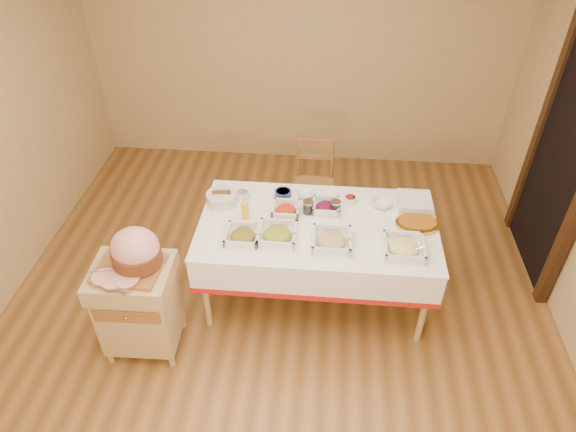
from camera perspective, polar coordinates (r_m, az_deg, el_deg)
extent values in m
plane|color=brown|center=(4.25, -1.34, -11.12)|extent=(5.00, 5.00, 0.00)
plane|color=tan|center=(5.60, 1.38, 18.13)|extent=(4.50, 0.00, 4.50)
cube|color=black|center=(4.64, 28.23, 5.38)|extent=(0.06, 0.90, 2.10)
cube|color=#321D10|center=(5.03, 26.35, 8.51)|extent=(0.08, 0.10, 2.10)
cube|color=tan|center=(3.94, 3.32, -1.16)|extent=(1.80, 1.00, 0.04)
cylinder|color=tan|center=(3.99, -9.14, -8.47)|extent=(0.05, 0.05, 0.71)
cylinder|color=tan|center=(4.59, -6.90, -0.86)|extent=(0.05, 0.05, 0.71)
cylinder|color=tan|center=(3.97, 14.91, -9.85)|extent=(0.05, 0.05, 0.71)
cylinder|color=tan|center=(4.57, 13.71, -2.01)|extent=(0.05, 0.05, 0.71)
cube|color=white|center=(3.93, 3.33, -0.88)|extent=(1.82, 1.02, 0.01)
cube|color=tan|center=(3.95, -16.07, -10.08)|extent=(0.53, 0.44, 0.55)
cube|color=tan|center=(3.71, -16.99, -6.52)|extent=(0.57, 0.48, 0.14)
cube|color=brown|center=(3.69, -17.61, -10.65)|extent=(0.46, 0.02, 0.11)
sphere|color=gold|center=(3.69, -17.66, -10.76)|extent=(0.03, 0.03, 0.03)
cylinder|color=tan|center=(4.17, -19.15, -14.54)|extent=(0.05, 0.05, 0.09)
cylinder|color=tan|center=(4.38, -17.47, -10.78)|extent=(0.05, 0.05, 0.09)
cylinder|color=tan|center=(4.02, -12.88, -15.46)|extent=(0.05, 0.05, 0.09)
cylinder|color=tan|center=(4.24, -11.55, -11.50)|extent=(0.05, 0.05, 0.09)
cube|color=brown|center=(4.89, 2.85, 3.18)|extent=(0.38, 0.37, 0.03)
cylinder|color=brown|center=(4.89, 0.78, 0.09)|extent=(0.03, 0.03, 0.41)
cylinder|color=brown|center=(5.15, 1.03, 2.33)|extent=(0.03, 0.03, 0.41)
cylinder|color=brown|center=(4.89, 4.61, -0.10)|extent=(0.03, 0.03, 0.41)
cylinder|color=brown|center=(5.15, 4.67, 2.15)|extent=(0.03, 0.03, 0.41)
cylinder|color=brown|center=(4.92, 1.09, 6.31)|extent=(0.03, 0.03, 0.44)
cylinder|color=brown|center=(4.91, 4.92, 6.13)|extent=(0.03, 0.03, 0.44)
cube|color=brown|center=(4.82, 3.07, 8.05)|extent=(0.35, 0.03, 0.08)
cube|color=brown|center=(3.66, -17.23, -5.59)|extent=(0.44, 0.35, 0.03)
ellipsoid|color=#DE9890|center=(3.56, -16.65, -3.38)|extent=(0.33, 0.30, 0.28)
cylinder|color=#612E16|center=(3.61, -16.43, -4.28)|extent=(0.33, 0.33, 0.11)
cube|color=silver|center=(3.55, -19.02, -7.21)|extent=(0.28, 0.12, 0.00)
cylinder|color=silver|center=(3.64, -18.87, -5.77)|extent=(0.32, 0.09, 0.01)
cube|color=silver|center=(3.78, -5.03, -2.51)|extent=(0.25, 0.25, 0.02)
ellipsoid|color=#B53214|center=(3.77, -5.05, -2.23)|extent=(0.19, 0.19, 0.07)
cylinder|color=silver|center=(3.74, -4.29, -2.48)|extent=(0.15, 0.01, 0.11)
cube|color=silver|center=(3.78, -1.20, -2.41)|extent=(0.28, 0.28, 0.02)
ellipsoid|color=gold|center=(3.76, -1.21, -2.10)|extent=(0.21, 0.21, 0.07)
cylinder|color=silver|center=(3.73, -0.32, -2.40)|extent=(0.16, 0.01, 0.11)
cube|color=silver|center=(3.74, 4.85, -3.07)|extent=(0.28, 0.28, 0.02)
ellipsoid|color=tan|center=(3.72, 4.87, -2.76)|extent=(0.21, 0.21, 0.07)
cylinder|color=silver|center=(3.70, 5.82, -3.06)|extent=(0.16, 0.01, 0.11)
cube|color=silver|center=(3.76, 12.69, -3.73)|extent=(0.29, 0.29, 0.02)
ellipsoid|color=#E4D86C|center=(3.75, 12.75, -3.42)|extent=(0.22, 0.22, 0.08)
cylinder|color=silver|center=(3.73, 13.75, -3.75)|extent=(0.15, 0.01, 0.11)
cube|color=silver|center=(4.01, -0.24, 0.41)|extent=(0.21, 0.21, 0.01)
ellipsoid|color=red|center=(4.00, -0.24, 0.65)|extent=(0.16, 0.16, 0.06)
cylinder|color=silver|center=(3.97, 0.40, 0.48)|extent=(0.14, 0.01, 0.10)
cube|color=silver|center=(4.06, 4.21, 0.77)|extent=(0.21, 0.21, 0.01)
ellipsoid|color=#590B2D|center=(4.04, 4.22, 1.01)|extent=(0.16, 0.16, 0.06)
cylinder|color=silver|center=(4.02, 4.87, 0.85)|extent=(0.14, 0.01, 0.10)
cylinder|color=silver|center=(4.18, -5.11, 2.37)|extent=(0.12, 0.12, 0.05)
cylinder|color=black|center=(4.17, -5.12, 2.56)|extent=(0.09, 0.09, 0.02)
cylinder|color=navy|center=(4.17, -0.55, 2.49)|extent=(0.13, 0.13, 0.06)
cylinder|color=#590B2D|center=(4.16, -0.56, 2.69)|extent=(0.11, 0.11, 0.02)
cylinder|color=silver|center=(4.15, 6.93, 1.84)|extent=(0.10, 0.10, 0.05)
cylinder|color=red|center=(4.14, 6.95, 2.02)|extent=(0.08, 0.08, 0.02)
imported|color=silver|center=(4.20, 2.14, 2.51)|extent=(0.20, 0.20, 0.04)
imported|color=silver|center=(4.14, 10.37, 1.41)|extent=(0.22, 0.22, 0.05)
cylinder|color=silver|center=(3.99, 2.24, 0.92)|extent=(0.08, 0.08, 0.10)
cylinder|color=silver|center=(3.96, 2.26, 1.54)|extent=(0.09, 0.09, 0.01)
cylinder|color=black|center=(4.00, 2.23, 0.77)|extent=(0.07, 0.07, 0.07)
cylinder|color=silver|center=(4.01, 5.28, 0.94)|extent=(0.08, 0.08, 0.10)
cylinder|color=silver|center=(3.98, 5.33, 1.55)|extent=(0.08, 0.08, 0.01)
cylinder|color=black|center=(4.02, 5.27, 0.79)|extent=(0.07, 0.07, 0.07)
cylinder|color=yellow|center=(3.94, -4.81, 0.62)|extent=(0.06, 0.06, 0.15)
cone|color=yellow|center=(3.88, -4.88, 1.70)|extent=(0.04, 0.04, 0.04)
cylinder|color=silver|center=(4.13, -7.35, 1.99)|extent=(0.25, 0.25, 0.09)
cube|color=silver|center=(4.20, 13.79, 1.11)|extent=(0.26, 0.26, 0.01)
cube|color=silver|center=(4.19, 13.83, 1.29)|extent=(0.26, 0.26, 0.01)
cube|color=silver|center=(4.18, 13.86, 1.47)|extent=(0.26, 0.26, 0.01)
cube|color=silver|center=(4.17, 13.89, 1.65)|extent=(0.26, 0.26, 0.01)
cube|color=silver|center=(4.16, 13.93, 1.83)|extent=(0.26, 0.26, 0.01)
ellipsoid|color=gold|center=(4.01, 14.16, -0.89)|extent=(0.33, 0.24, 0.03)
ellipsoid|color=#93510F|center=(4.00, 14.18, -0.76)|extent=(0.28, 0.20, 0.03)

